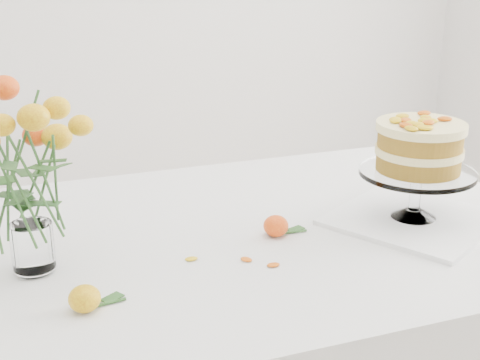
% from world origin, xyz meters
% --- Properties ---
extents(table, '(1.43, 0.93, 0.76)m').
position_xyz_m(table, '(0.00, 0.00, 0.67)').
color(table, tan).
rests_on(table, ground).
extents(napkin, '(0.44, 0.44, 0.01)m').
position_xyz_m(napkin, '(0.40, -0.08, 0.76)').
color(napkin, white).
rests_on(napkin, table).
extents(cake_stand, '(0.25, 0.25, 0.23)m').
position_xyz_m(cake_stand, '(0.40, -0.08, 0.92)').
color(cake_stand, white).
rests_on(cake_stand, napkin).
extents(rose_vase, '(0.27, 0.27, 0.39)m').
position_xyz_m(rose_vase, '(-0.41, -0.05, 0.99)').
color(rose_vase, white).
rests_on(rose_vase, table).
extents(loose_rose_near, '(0.10, 0.05, 0.05)m').
position_xyz_m(loose_rose_near, '(-0.34, -0.22, 0.78)').
color(loose_rose_near, yellow).
rests_on(loose_rose_near, table).
extents(loose_rose_far, '(0.10, 0.05, 0.05)m').
position_xyz_m(loose_rose_far, '(0.08, -0.05, 0.78)').
color(loose_rose_far, red).
rests_on(loose_rose_far, table).
extents(stray_petal_a, '(0.03, 0.02, 0.00)m').
position_xyz_m(stray_petal_a, '(-0.12, -0.10, 0.76)').
color(stray_petal_a, '#E4B50E').
rests_on(stray_petal_a, table).
extents(stray_petal_b, '(0.03, 0.02, 0.00)m').
position_xyz_m(stray_petal_b, '(-0.02, -0.14, 0.76)').
color(stray_petal_b, '#E4B50E').
rests_on(stray_petal_b, table).
extents(stray_petal_c, '(0.03, 0.02, 0.00)m').
position_xyz_m(stray_petal_c, '(0.02, -0.18, 0.76)').
color(stray_petal_c, '#E4B50E').
rests_on(stray_petal_c, table).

